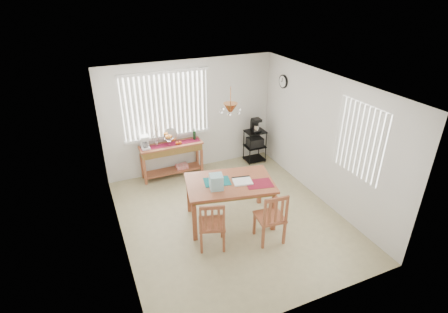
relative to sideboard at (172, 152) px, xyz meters
name	(u,v)px	position (x,y,z in m)	size (l,w,h in m)	color
ground	(231,218)	(0.55, -2.03, -0.61)	(4.00, 4.50, 0.01)	tan
room_shell	(231,137)	(0.55, -2.01, 1.09)	(4.20, 4.70, 2.70)	silver
sideboard	(172,152)	(0.00, 0.00, 0.00)	(1.42, 0.40, 0.80)	#A25737
sideboard_items	(160,141)	(-0.24, 0.01, 0.33)	(1.35, 0.33, 0.61)	maroon
wire_cart	(255,143)	(2.08, -0.10, -0.11)	(0.48, 0.38, 0.81)	black
cart_items	(255,125)	(2.08, -0.09, 0.36)	(0.19, 0.23, 0.33)	black
dining_table	(230,186)	(0.51, -2.07, 0.14)	(1.74, 1.31, 0.84)	#A25737
table_items	(223,182)	(0.33, -2.17, 0.34)	(1.19, 0.79, 0.27)	#13696F
chair_left	(212,225)	(-0.07, -2.64, -0.14)	(0.55, 0.55, 0.95)	#A25737
chair_right	(271,218)	(0.91, -2.89, -0.11)	(0.50, 0.50, 0.99)	#A25737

